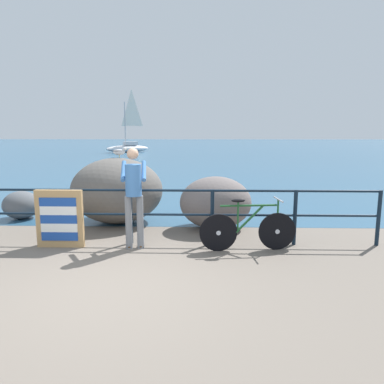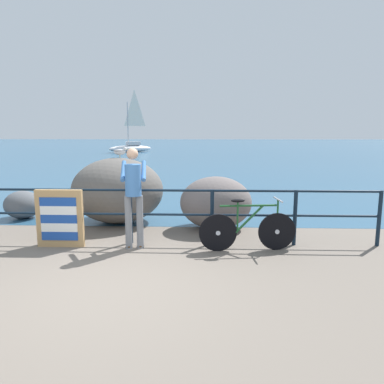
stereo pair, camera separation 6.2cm
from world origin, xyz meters
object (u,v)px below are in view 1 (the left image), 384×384
seagull (119,151)px  breakwater_boulder_right (215,203)px  folded_deckchair_stack (60,219)px  breakwater_boulder_main (117,191)px  breakwater_boulder_left (21,205)px  sailboat (128,145)px  bicycle (248,229)px  person_at_railing (134,193)px

seagull → breakwater_boulder_right: bearing=-25.5°
folded_deckchair_stack → breakwater_boulder_main: 1.93m
breakwater_boulder_right → seagull: 2.46m
breakwater_boulder_left → sailboat: sailboat is taller
breakwater_boulder_main → sailboat: sailboat is taller
sailboat → breakwater_boulder_left: bearing=63.8°
breakwater_boulder_main → breakwater_boulder_right: breakwater_boulder_main is taller
bicycle → person_at_railing: 2.09m
breakwater_boulder_main → sailboat: bearing=101.0°
breakwater_boulder_left → person_at_railing: bearing=-34.4°
folded_deckchair_stack → seagull: bearing=70.6°
person_at_railing → breakwater_boulder_main: 2.00m
breakwater_boulder_main → breakwater_boulder_left: (-2.38, 0.29, -0.41)m
breakwater_boulder_main → seagull: (0.06, 0.09, 0.88)m
bicycle → person_at_railing: person_at_railing is taller
breakwater_boulder_main → bicycle: bearing=-35.0°
breakwater_boulder_left → seagull: seagull is taller
bicycle → folded_deckchair_stack: size_ratio=1.63×
person_at_railing → breakwater_boulder_left: (-3.11, 2.13, -0.66)m
breakwater_boulder_main → person_at_railing: bearing=-68.2°
breakwater_boulder_right → seagull: seagull is taller
breakwater_boulder_right → person_at_railing: bearing=-136.6°
bicycle → folded_deckchair_stack: (-3.35, 0.10, 0.13)m
folded_deckchair_stack → breakwater_boulder_left: size_ratio=1.22×
folded_deckchair_stack → sailboat: size_ratio=0.17×
breakwater_boulder_left → seagull: 2.76m
breakwater_boulder_left → seagull: bearing=-4.7°
bicycle → person_at_railing: (-2.00, 0.07, 0.60)m
folded_deckchair_stack → breakwater_boulder_left: (-1.77, 2.11, -0.19)m
folded_deckchair_stack → breakwater_boulder_main: breakwater_boulder_main is taller
folded_deckchair_stack → seagull: seagull is taller
sailboat → seagull: bearing=68.6°
breakwater_boulder_right → sailboat: size_ratio=0.25×
folded_deckchair_stack → breakwater_boulder_right: breakwater_boulder_right is taller
bicycle → folded_deckchair_stack: bearing=172.0°
breakwater_boulder_right → sailboat: 29.58m
person_at_railing → breakwater_boulder_left: bearing=47.2°
breakwater_boulder_main → sailboat: (-5.49, 28.12, -0.03)m
person_at_railing → bicycle: bearing=-100.5°
breakwater_boulder_right → bicycle: bearing=-70.6°
breakwater_boulder_main → sailboat: 28.65m
bicycle → breakwater_boulder_left: size_ratio=1.98×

